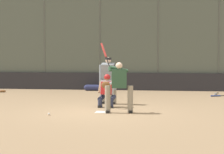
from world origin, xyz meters
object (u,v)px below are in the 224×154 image
batter_at_plate (119,85)px  equipment_bag_dugout_side (95,88)px  catcher_behind_plate (107,90)px  spare_bat_by_padding (217,96)px  fielding_glove_on_dirt (3,91)px  baseball_loose (49,114)px  umpire_home (108,79)px  spare_bat_near_backstop (216,94)px

batter_at_plate → equipment_bag_dugout_side: bearing=-83.1°
catcher_behind_plate → spare_bat_by_padding: size_ratio=1.48×
fielding_glove_on_dirt → baseball_loose: fielding_glove_on_dirt is taller
batter_at_plate → catcher_behind_plate: (0.57, -1.27, -0.26)m
batter_at_plate → umpire_home: (0.65, -2.18, 0.07)m
batter_at_plate → spare_bat_near_backstop: size_ratio=2.71×
catcher_behind_plate → spare_bat_by_padding: catcher_behind_plate is taller
spare_bat_near_backstop → fielding_glove_on_dirt: size_ratio=2.54×
catcher_behind_plate → umpire_home: 0.97m
umpire_home → spare_bat_by_padding: size_ratio=2.23×
spare_bat_near_backstop → spare_bat_by_padding: bearing=12.8°
baseball_loose → equipment_bag_dugout_side: equipment_bag_dugout_side is taller
batter_at_plate → baseball_loose: size_ratio=29.19×
catcher_behind_plate → spare_bat_by_padding: 6.03m
batter_at_plate → baseball_loose: batter_at_plate is taller
batter_at_plate → spare_bat_near_backstop: 7.60m
fielding_glove_on_dirt → baseball_loose: size_ratio=4.25×
spare_bat_by_padding → baseball_loose: bearing=24.8°
spare_bat_by_padding → equipment_bag_dugout_side: bearing=-43.7°
batter_at_plate → spare_bat_by_padding: bearing=-132.7°
batter_at_plate → baseball_loose: 2.27m
umpire_home → spare_bat_near_backstop: size_ratio=2.15×
umpire_home → spare_bat_by_padding: bearing=-139.0°
spare_bat_by_padding → equipment_bag_dugout_side: 6.25m
batter_at_plate → spare_bat_by_padding: batter_at_plate is taller
batter_at_plate → equipment_bag_dugout_side: 8.02m
spare_bat_by_padding → fielding_glove_on_dirt: size_ratio=2.44×
spare_bat_near_backstop → fielding_glove_on_dirt: fielding_glove_on_dirt is taller
spare_bat_by_padding → umpire_home: bearing=14.3°
equipment_bag_dugout_side → baseball_loose: bearing=91.5°
umpire_home → fielding_glove_on_dirt: size_ratio=5.45×
equipment_bag_dugout_side → fielding_glove_on_dirt: bearing=19.3°
fielding_glove_on_dirt → spare_bat_near_backstop: bearing=-177.8°
spare_bat_near_backstop → baseball_loose: bearing=-20.0°
spare_bat_by_padding → baseball_loose: 8.45m
batter_at_plate → catcher_behind_plate: bearing=-74.8°
spare_bat_near_backstop → equipment_bag_dugout_side: (5.95, -1.13, 0.12)m
equipment_bag_dugout_side → spare_bat_by_padding: bearing=159.7°
fielding_glove_on_dirt → baseball_loose: 8.33m
umpire_home → equipment_bag_dugout_side: umpire_home is taller
umpire_home → baseball_loose: 3.36m
batter_at_plate → fielding_glove_on_dirt: size_ratio=6.87×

